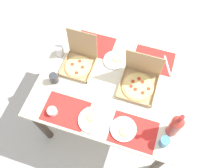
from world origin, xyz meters
TOP-DOWN VIEW (x-y plane):
  - ground_plane at (0.00, 0.00)m, footprint 6.00×6.00m
  - dining_table at (0.00, 0.00)m, footprint 1.26×0.99m
  - placemat_near_left at (-0.28, -0.34)m, footprint 0.36×0.26m
  - placemat_near_right at (0.28, -0.34)m, footprint 0.36×0.26m
  - placemat_far_left at (-0.28, 0.34)m, footprint 0.36×0.26m
  - placemat_far_right at (0.28, 0.34)m, footprint 0.36×0.26m
  - pizza_box_center at (0.22, 0.07)m, footprint 0.31×0.31m
  - pizza_box_edge_far at (-0.33, 0.10)m, footprint 0.26×0.30m
  - plate_near_left at (-0.05, -0.35)m, footprint 0.22×0.22m
  - plate_far_right at (0.20, -0.35)m, footprint 0.20×0.20m
  - plate_near_right at (-0.05, 0.23)m, footprint 0.20×0.20m
  - soda_bottle at (0.56, -0.25)m, footprint 0.09×0.09m
  - cup_red at (-0.47, -0.12)m, footprint 0.07×0.07m
  - cup_clear_right at (0.52, -0.36)m, footprint 0.07×0.07m
  - cup_dark at (-0.54, 0.15)m, footprint 0.08×0.08m
  - condiment_bowl at (-0.37, -0.39)m, footprint 0.08×0.08m
  - knife_by_far_right at (0.41, 0.33)m, footprint 0.11×0.20m
  - fork_by_far_left at (-0.13, -0.13)m, footprint 0.19×0.07m
  - fork_by_near_right at (-0.44, 0.36)m, footprint 0.06×0.19m

SIDE VIEW (x-z plane):
  - ground_plane at x=0.00m, z-range 0.00..0.00m
  - dining_table at x=0.00m, z-range 0.25..1.00m
  - placemat_near_left at x=-0.28m, z-range 0.74..0.74m
  - placemat_near_right at x=0.28m, z-range 0.74..0.74m
  - placemat_far_left at x=-0.28m, z-range 0.74..0.74m
  - placemat_far_right at x=0.28m, z-range 0.74..0.74m
  - knife_by_far_right at x=0.41m, z-range 0.74..0.75m
  - fork_by_far_left at x=-0.13m, z-range 0.74..0.75m
  - fork_by_near_right at x=-0.44m, z-range 0.74..0.75m
  - plate_near_left at x=-0.05m, z-range 0.74..0.76m
  - plate_far_right at x=0.20m, z-range 0.74..0.76m
  - plate_near_right at x=-0.05m, z-range 0.74..0.76m
  - condiment_bowl at x=-0.37m, z-range 0.74..0.78m
  - cup_red at x=-0.47m, z-range 0.74..0.83m
  - pizza_box_edge_far at x=-0.33m, z-range 0.64..0.94m
  - cup_clear_right at x=0.52m, z-range 0.74..0.84m
  - pizza_box_center at x=0.22m, z-range 0.62..0.96m
  - cup_dark at x=-0.54m, z-range 0.74..0.85m
  - soda_bottle at x=0.56m, z-range 0.71..1.03m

